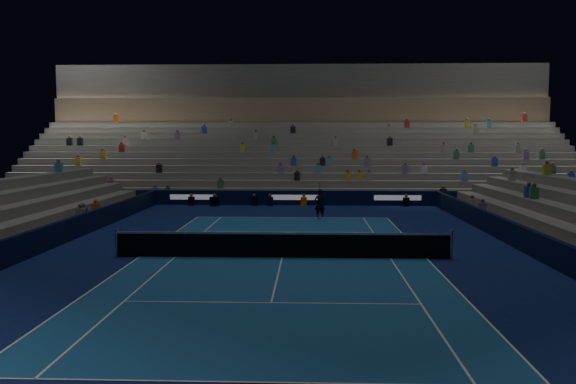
# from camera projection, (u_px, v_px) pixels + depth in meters

# --- Properties ---
(ground) EXTENTS (90.00, 90.00, 0.00)m
(ground) POSITION_uv_depth(u_px,v_px,m) (282.00, 258.00, 23.05)
(ground) COLOR #0D1A4F
(ground) RESTS_ON ground
(court_surface) EXTENTS (10.97, 23.77, 0.01)m
(court_surface) POSITION_uv_depth(u_px,v_px,m) (282.00, 258.00, 23.05)
(court_surface) COLOR #19518A
(court_surface) RESTS_ON ground
(sponsor_barrier_far) EXTENTS (44.00, 0.25, 1.00)m
(sponsor_barrier_far) POSITION_uv_depth(u_px,v_px,m) (295.00, 198.00, 41.43)
(sponsor_barrier_far) COLOR black
(sponsor_barrier_far) RESTS_ON ground
(sponsor_barrier_east) EXTENTS (0.25, 37.00, 1.00)m
(sponsor_barrier_east) POSITION_uv_depth(u_px,v_px,m) (540.00, 247.00, 22.65)
(sponsor_barrier_east) COLOR black
(sponsor_barrier_east) RESTS_ON ground
(sponsor_barrier_west) EXTENTS (0.25, 37.00, 1.00)m
(sponsor_barrier_west) POSITION_uv_depth(u_px,v_px,m) (32.00, 243.00, 23.37)
(sponsor_barrier_west) COLOR black
(sponsor_barrier_west) RESTS_ON ground
(grandstand_main) EXTENTS (44.00, 15.20, 11.20)m
(grandstand_main) POSITION_uv_depth(u_px,v_px,m) (298.00, 153.00, 50.53)
(grandstand_main) COLOR slate
(grandstand_main) RESTS_ON ground
(tennis_net) EXTENTS (12.90, 0.10, 1.10)m
(tennis_net) POSITION_uv_depth(u_px,v_px,m) (282.00, 245.00, 23.01)
(tennis_net) COLOR #B2B2B7
(tennis_net) RESTS_ON ground
(tennis_player) EXTENTS (0.71, 0.56, 1.70)m
(tennis_player) POSITION_uv_depth(u_px,v_px,m) (320.00, 204.00, 34.16)
(tennis_player) COLOR black
(tennis_player) RESTS_ON ground
(broadcast_camera) EXTENTS (0.61, 0.99, 0.63)m
(broadcast_camera) POSITION_uv_depth(u_px,v_px,m) (214.00, 201.00, 40.92)
(broadcast_camera) COLOR black
(broadcast_camera) RESTS_ON ground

